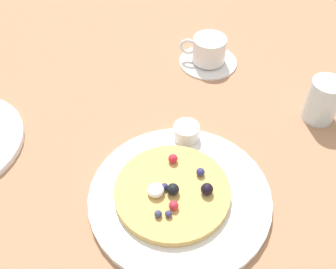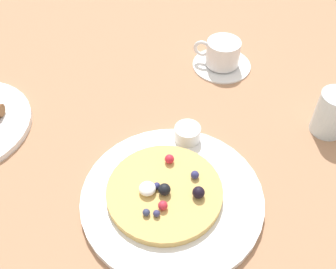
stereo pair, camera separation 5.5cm
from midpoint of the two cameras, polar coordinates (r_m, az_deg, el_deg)
The scene contains 7 objects.
ground_plane at distance 69.94cm, azimuth -1.90°, elevation -6.86°, with size 152.29×145.76×3.00cm, color #A57656.
pancake_plate at distance 65.44cm, azimuth 3.02°, elevation -9.15°, with size 29.65×29.65×1.38cm, color white.
pancake_with_berries at distance 64.24cm, azimuth 1.97°, elevation -8.31°, with size 18.72×18.72×3.34cm.
syrup_ramekin at distance 71.57cm, azimuth 5.00°, elevation 0.08°, with size 4.68×4.68×2.86cm.
coffee_saucer at distance 91.54cm, azimuth 9.42°, elevation 9.82°, with size 12.95×12.95×0.79cm, color white.
coffee_cup at distance 89.63cm, azimuth 9.57°, elevation 11.50°, with size 9.38×7.75×5.56cm.
water_glass at distance 79.83cm, azimuth 24.32°, elevation 2.73°, with size 6.18×6.18×8.71cm, color silver.
Camera 2 is at (-8.95, -40.45, 55.14)cm, focal length 42.50 mm.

